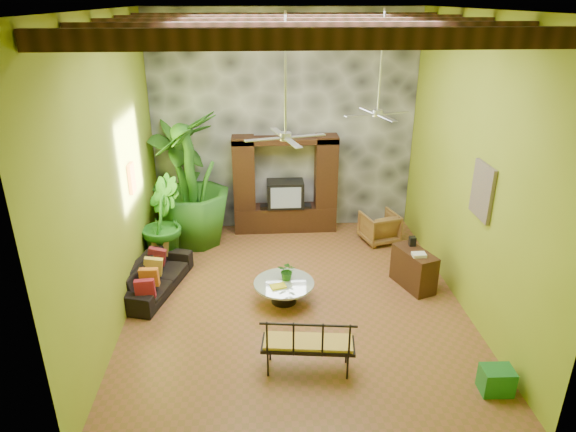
{
  "coord_description": "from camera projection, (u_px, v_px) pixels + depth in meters",
  "views": [
    {
      "loc": [
        -0.66,
        -8.11,
        5.18
      ],
      "look_at": [
        -0.12,
        0.2,
        1.61
      ],
      "focal_mm": 32.0,
      "sensor_mm": 36.0,
      "label": 1
    }
  ],
  "objects": [
    {
      "name": "entertainment_center",
      "position": [
        285.0,
        192.0,
        12.02
      ],
      "size": [
        2.4,
        0.55,
        2.3
      ],
      "color": "black",
      "rests_on": "ground"
    },
    {
      "name": "stone_accent_wall",
      "position": [
        284.0,
        124.0,
        11.69
      ],
      "size": [
        5.98,
        0.1,
        4.98
      ],
      "primitive_type": "cube",
      "color": "#36383E",
      "rests_on": "ground"
    },
    {
      "name": "ceiling_fan_back",
      "position": [
        378.0,
        102.0,
        9.38
      ],
      "size": [
        1.28,
        1.28,
        1.86
      ],
      "color": "#B7B7BC",
      "rests_on": "ceiling"
    },
    {
      "name": "sofa",
      "position": [
        154.0,
        276.0,
        9.74
      ],
      "size": [
        1.29,
        2.11,
        0.58
      ],
      "primitive_type": "imported",
      "rotation": [
        0.0,
        0.0,
        1.29
      ],
      "color": "black",
      "rests_on": "ground"
    },
    {
      "name": "ground",
      "position": [
        295.0,
        299.0,
        9.52
      ],
      "size": [
        7.0,
        7.0,
        0.0
      ],
      "primitive_type": "plane",
      "color": "brown",
      "rests_on": "ground"
    },
    {
      "name": "right_wall",
      "position": [
        472.0,
        168.0,
        8.71
      ],
      "size": [
        0.02,
        7.0,
        5.0
      ],
      "primitive_type": "cube",
      "color": "olive",
      "rests_on": "ground"
    },
    {
      "name": "left_wall",
      "position": [
        113.0,
        175.0,
        8.36
      ],
      "size": [
        0.02,
        7.0,
        5.0
      ],
      "primitive_type": "cube",
      "color": "olive",
      "rests_on": "ground"
    },
    {
      "name": "iron_bench",
      "position": [
        309.0,
        342.0,
        7.46
      ],
      "size": [
        1.42,
        0.66,
        0.57
      ],
      "rotation": [
        0.0,
        0.0,
        -0.12
      ],
      "color": "black",
      "rests_on": "ground"
    },
    {
      "name": "wicker_armchair",
      "position": [
        379.0,
        227.0,
        11.66
      ],
      "size": [
        0.92,
        0.94,
        0.7
      ],
      "primitive_type": "imported",
      "rotation": [
        0.0,
        0.0,
        3.41
      ],
      "color": "olive",
      "rests_on": "ground"
    },
    {
      "name": "yellow_tray",
      "position": [
        278.0,
        286.0,
        9.16
      ],
      "size": [
        0.31,
        0.26,
        0.03
      ],
      "primitive_type": "cube",
      "rotation": [
        0.0,
        0.0,
        0.28
      ],
      "color": "gold",
      "rests_on": "coffee_table"
    },
    {
      "name": "tall_plant_a",
      "position": [
        180.0,
        178.0,
        11.73
      ],
      "size": [
        1.64,
        1.72,
        2.71
      ],
      "primitive_type": "imported",
      "rotation": [
        0.0,
        0.0,
        0.91
      ],
      "color": "#285D18",
      "rests_on": "ground"
    },
    {
      "name": "centerpiece_plant",
      "position": [
        287.0,
        271.0,
        9.34
      ],
      "size": [
        0.39,
        0.36,
        0.36
      ],
      "primitive_type": "imported",
      "rotation": [
        0.0,
        0.0,
        -0.29
      ],
      "color": "#27661B",
      "rests_on": "coffee_table"
    },
    {
      "name": "green_bin",
      "position": [
        496.0,
        380.0,
        7.24
      ],
      "size": [
        0.45,
        0.35,
        0.39
      ],
      "primitive_type": "cube",
      "rotation": [
        0.0,
        0.0,
        -0.04
      ],
      "color": "#1D6C25",
      "rests_on": "ground"
    },
    {
      "name": "back_wall",
      "position": [
        284.0,
        123.0,
        11.75
      ],
      "size": [
        6.0,
        0.02,
        5.0
      ],
      "primitive_type": "cube",
      "color": "olive",
      "rests_on": "ground"
    },
    {
      "name": "tall_plant_c",
      "position": [
        191.0,
        180.0,
        11.2
      ],
      "size": [
        2.08,
        2.08,
        2.97
      ],
      "primitive_type": "imported",
      "rotation": [
        0.0,
        0.0,
        4.41
      ],
      "color": "#29661B",
      "rests_on": "ground"
    },
    {
      "name": "wall_art_mask",
      "position": [
        132.0,
        178.0,
        9.44
      ],
      "size": [
        0.06,
        0.32,
        0.55
      ],
      "primitive_type": "cube",
      "color": "yellow",
      "rests_on": "left_wall"
    },
    {
      "name": "ceiling",
      "position": [
        297.0,
        10.0,
        7.55
      ],
      "size": [
        6.0,
        7.0,
        0.02
      ],
      "primitive_type": "cube",
      "color": "silver",
      "rests_on": "back_wall"
    },
    {
      "name": "wall_art_painting",
      "position": [
        482.0,
        191.0,
        8.24
      ],
      "size": [
        0.06,
        0.7,
        0.9
      ],
      "primitive_type": "cube",
      "color": "navy",
      "rests_on": "right_wall"
    },
    {
      "name": "coffee_table",
      "position": [
        284.0,
        289.0,
        9.37
      ],
      "size": [
        1.1,
        1.1,
        0.4
      ],
      "rotation": [
        0.0,
        0.0,
        -0.38
      ],
      "color": "black",
      "rests_on": "ground"
    },
    {
      "name": "ceiling_beams",
      "position": [
        297.0,
        26.0,
        7.64
      ],
      "size": [
        5.95,
        5.36,
        0.22
      ],
      "color": "#341910",
      "rests_on": "ceiling"
    },
    {
      "name": "tall_plant_b",
      "position": [
        161.0,
        221.0,
        10.57
      ],
      "size": [
        0.96,
        1.12,
        1.84
      ],
      "primitive_type": "imported",
      "rotation": [
        0.0,
        0.0,
        1.72
      ],
      "color": "#22671B",
      "rests_on": "ground"
    },
    {
      "name": "ceiling_fan_front",
      "position": [
        285.0,
        123.0,
        7.8
      ],
      "size": [
        1.28,
        1.28,
        1.86
      ],
      "color": "#B7B7BC",
      "rests_on": "ceiling"
    },
    {
      "name": "side_console",
      "position": [
        414.0,
        269.0,
        9.82
      ],
      "size": [
        0.72,
        1.03,
        0.75
      ],
      "primitive_type": "cube",
      "rotation": [
        0.0,
        0.0,
        0.35
      ],
      "color": "#311C0F",
      "rests_on": "ground"
    }
  ]
}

